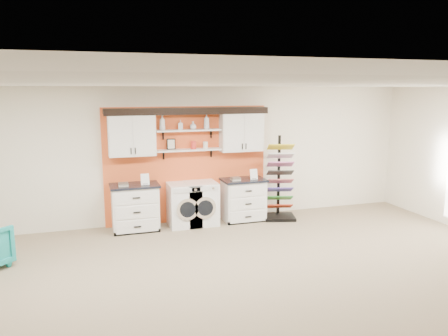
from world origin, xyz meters
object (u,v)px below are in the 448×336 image
object	(u,v)px
dryer	(201,203)
sample_rack	(280,193)
washer	(184,205)
base_cabinet_right	(243,199)
base_cabinet_left	(135,207)

from	to	relation	value
dryer	sample_rack	distance (m)	1.71
washer	dryer	xyz separation A→B (m)	(0.36, 0.00, 0.00)
sample_rack	dryer	bearing A→B (deg)	-168.77
base_cabinet_right	sample_rack	world-z (taller)	sample_rack
base_cabinet_right	washer	distance (m)	1.28
base_cabinet_left	washer	bearing A→B (deg)	-0.20
base_cabinet_right	sample_rack	distance (m)	0.80
dryer	washer	bearing A→B (deg)	180.00
base_cabinet_right	washer	size ratio (longest dim) A/B	1.04
sample_rack	base_cabinet_right	bearing A→B (deg)	-174.01
base_cabinet_right	washer	xyz separation A→B (m)	(-1.28, -0.00, -0.01)
sample_rack	base_cabinet_left	bearing A→B (deg)	-166.97
washer	dryer	world-z (taller)	dryer
dryer	base_cabinet_right	bearing A→B (deg)	0.21
washer	sample_rack	distance (m)	2.07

